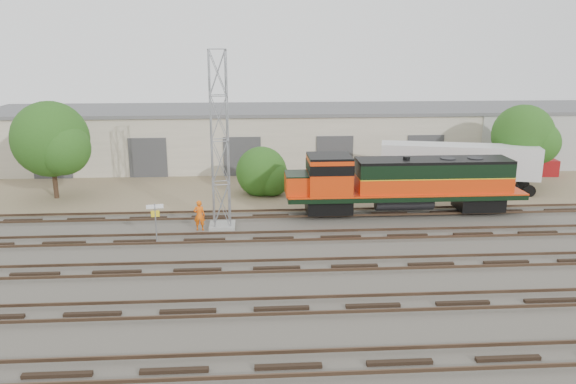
{
  "coord_description": "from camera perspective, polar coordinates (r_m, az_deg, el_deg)",
  "views": [
    {
      "loc": [
        -5.16,
        -29.55,
        11.15
      ],
      "look_at": [
        -2.97,
        4.0,
        2.2
      ],
      "focal_mm": 35.0,
      "sensor_mm": 36.0,
      "label": 1
    }
  ],
  "objects": [
    {
      "name": "worker",
      "position": [
        34.75,
        -9.0,
        -2.35
      ],
      "size": [
        0.7,
        0.47,
        1.9
      ],
      "primitive_type": "imported",
      "rotation": [
        0.0,
        0.0,
        3.13
      ],
      "color": "#F65F0D",
      "rests_on": "ground"
    },
    {
      "name": "dumpster_red",
      "position": [
        53.56,
        24.85,
        2.26
      ],
      "size": [
        1.6,
        1.5,
        1.4
      ],
      "primitive_type": "cube",
      "rotation": [
        0.0,
        0.0,
        -0.07
      ],
      "color": "maroon",
      "rests_on": "ground"
    },
    {
      "name": "dumpster_blue",
      "position": [
        53.76,
        21.01,
        2.75
      ],
      "size": [
        1.7,
        1.6,
        1.5
      ],
      "primitive_type": "cube",
      "rotation": [
        0.0,
        0.0,
        0.07
      ],
      "color": "navy",
      "rests_on": "ground"
    },
    {
      "name": "ground",
      "position": [
        32.0,
        5.8,
        -5.56
      ],
      "size": [
        140.0,
        140.0,
        0.0
      ],
      "primitive_type": "plane",
      "color": "#47423A",
      "rests_on": "ground"
    },
    {
      "name": "sign_post",
      "position": [
        32.85,
        -13.33,
        -2.35
      ],
      "size": [
        0.95,
        0.22,
        2.33
      ],
      "color": "gray",
      "rests_on": "ground"
    },
    {
      "name": "signal_tower",
      "position": [
        34.11,
        -6.95,
        4.84
      ],
      "size": [
        1.59,
        1.59,
        10.82
      ],
      "rotation": [
        0.0,
        0.0,
        0.14
      ],
      "color": "gray",
      "rests_on": "ground"
    },
    {
      "name": "tree_east",
      "position": [
        48.31,
        23.09,
        5.16
      ],
      "size": [
        5.06,
        4.82,
        6.5
      ],
      "color": "#382619",
      "rests_on": "ground"
    },
    {
      "name": "tree_mid",
      "position": [
        42.43,
        -2.44,
        1.88
      ],
      "size": [
        4.04,
        3.85,
        3.85
      ],
      "color": "#382619",
      "rests_on": "ground"
    },
    {
      "name": "tracks",
      "position": [
        29.23,
        6.77,
        -7.46
      ],
      "size": [
        80.0,
        20.4,
        0.28
      ],
      "color": "black",
      "rests_on": "ground"
    },
    {
      "name": "semi_trailer",
      "position": [
        45.27,
        17.26,
        2.92
      ],
      "size": [
        11.98,
        5.05,
        3.62
      ],
      "rotation": [
        0.0,
        0.0,
        -0.24
      ],
      "color": "silver",
      "rests_on": "ground"
    },
    {
      "name": "warehouse",
      "position": [
        53.46,
        1.91,
        5.75
      ],
      "size": [
        58.4,
        10.4,
        5.3
      ],
      "color": "beige",
      "rests_on": "ground"
    },
    {
      "name": "locomotive",
      "position": [
        37.96,
        11.41,
        0.98
      ],
      "size": [
        15.86,
        2.78,
        3.81
      ],
      "color": "black",
      "rests_on": "tracks"
    },
    {
      "name": "dirt_strip",
      "position": [
        46.21,
        2.78,
        0.94
      ],
      "size": [
        80.0,
        16.0,
        0.02
      ],
      "primitive_type": "cube",
      "color": "#726047",
      "rests_on": "ground"
    },
    {
      "name": "tree_west",
      "position": [
        43.91,
        -22.71,
        4.76
      ],
      "size": [
        5.76,
        5.49,
        7.18
      ],
      "color": "#382619",
      "rests_on": "ground"
    }
  ]
}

